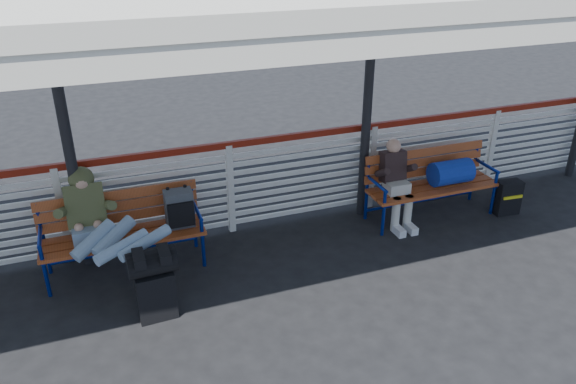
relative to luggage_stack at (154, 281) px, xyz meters
name	(u,v)px	position (x,y,z in m)	size (l,w,h in m)	color
ground	(281,317)	(1.18, -0.45, -0.43)	(60.00, 60.00, 0.00)	black
fence	(230,185)	(1.18, 1.45, 0.23)	(12.08, 0.08, 1.24)	silver
luggage_stack	(154,281)	(0.00, 0.00, 0.00)	(0.49, 0.29, 0.79)	black
bench_left	(139,220)	(-0.01, 1.03, 0.16)	(1.80, 0.56, 0.92)	#AB4B21
bench_right	(440,175)	(3.93, 0.92, 0.16)	(1.80, 0.56, 0.92)	#AB4B21
traveler_man	(109,232)	(-0.35, 0.69, 0.26)	(0.93, 1.64, 0.77)	#8AA2BA
companion_person	(396,182)	(3.26, 0.91, 0.17)	(0.32, 0.66, 1.15)	beige
suitcase_side	(507,197)	(4.86, 0.61, -0.19)	(0.36, 0.24, 0.48)	black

